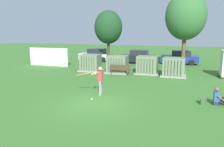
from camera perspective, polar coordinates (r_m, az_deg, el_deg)
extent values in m
plane|color=#3D752D|center=(11.82, -4.62, -7.95)|extent=(96.00, 96.00, 0.00)
cube|color=white|center=(25.28, -16.35, 4.22)|extent=(4.80, 0.12, 2.00)
cube|color=#9E9B93|center=(21.34, -5.58, 0.85)|extent=(2.10, 1.70, 0.12)
cube|color=gray|center=(21.21, -5.62, 3.00)|extent=(1.80, 1.40, 1.50)
cube|color=#63755B|center=(20.78, -8.06, 2.78)|extent=(0.06, 0.12, 1.27)
cube|color=#63755B|center=(20.67, -7.43, 2.75)|extent=(0.06, 0.12, 1.27)
cube|color=#63755B|center=(20.57, -6.78, 2.72)|extent=(0.06, 0.12, 1.27)
cube|color=#63755B|center=(20.47, -6.13, 2.70)|extent=(0.06, 0.12, 1.27)
cube|color=#63755B|center=(20.37, -5.47, 2.67)|extent=(0.06, 0.12, 1.27)
cube|color=#63755B|center=(20.27, -4.81, 2.64)|extent=(0.06, 0.12, 1.27)
cube|color=#9E9B93|center=(20.25, 1.45, 0.34)|extent=(2.10, 1.70, 0.12)
cube|color=gray|center=(20.12, 1.46, 2.61)|extent=(1.80, 1.40, 1.50)
cube|color=#63755B|center=(19.59, -0.96, 2.38)|extent=(0.06, 0.12, 1.27)
cube|color=#63755B|center=(19.51, -0.25, 2.34)|extent=(0.06, 0.12, 1.27)
cube|color=#63755B|center=(19.43, 0.47, 2.31)|extent=(0.06, 0.12, 1.27)
cube|color=#63755B|center=(19.36, 1.19, 2.27)|extent=(0.06, 0.12, 1.27)
cube|color=#63755B|center=(19.29, 1.92, 2.24)|extent=(0.06, 0.12, 1.27)
cube|color=#63755B|center=(19.22, 2.65, 2.20)|extent=(0.06, 0.12, 1.27)
cube|color=#9E9B93|center=(20.10, 9.17, 0.12)|extent=(2.10, 1.70, 0.12)
cube|color=gray|center=(19.96, 9.24, 2.40)|extent=(1.80, 1.40, 1.50)
cube|color=#63755B|center=(19.32, 7.03, 2.17)|extent=(0.06, 0.12, 1.27)
cube|color=#63755B|center=(19.28, 7.78, 2.13)|extent=(0.06, 0.12, 1.27)
cube|color=#63755B|center=(19.24, 8.53, 2.09)|extent=(0.06, 0.12, 1.27)
cube|color=#63755B|center=(19.20, 9.28, 2.05)|extent=(0.06, 0.12, 1.27)
cube|color=#63755B|center=(19.16, 10.03, 2.01)|extent=(0.06, 0.12, 1.27)
cube|color=#63755B|center=(19.13, 10.79, 1.97)|extent=(0.06, 0.12, 1.27)
cube|color=#9E9B93|center=(19.48, 15.78, -0.52)|extent=(2.10, 1.70, 0.12)
cube|color=gray|center=(19.33, 15.91, 1.83)|extent=(1.80, 1.40, 1.50)
cube|color=#63755B|center=(18.61, 13.87, 1.59)|extent=(0.06, 0.12, 1.27)
cube|color=#63755B|center=(18.60, 14.65, 1.54)|extent=(0.06, 0.12, 1.27)
cube|color=#63755B|center=(18.59, 15.43, 1.50)|extent=(0.06, 0.12, 1.27)
cube|color=#63755B|center=(18.58, 16.22, 1.45)|extent=(0.06, 0.12, 1.27)
cube|color=#63755B|center=(18.58, 17.00, 1.41)|extent=(0.06, 0.12, 1.27)
cube|color=#63755B|center=(18.58, 17.79, 1.36)|extent=(0.06, 0.12, 1.27)
cube|color=#4C3828|center=(19.31, 2.16, 0.98)|extent=(1.81, 0.46, 0.05)
cube|color=#4C3828|center=(19.10, 2.04, 1.61)|extent=(1.80, 0.10, 0.44)
cylinder|color=#4C3828|center=(19.68, 0.08, 0.48)|extent=(0.06, 0.06, 0.42)
cylinder|color=#4C3828|center=(19.33, 4.46, 0.25)|extent=(0.06, 0.06, 0.42)
cylinder|color=#4C3828|center=(19.41, -0.14, 0.33)|extent=(0.06, 0.06, 0.42)
cylinder|color=#4C3828|center=(19.06, 4.29, 0.09)|extent=(0.06, 0.06, 0.42)
cylinder|color=gray|center=(13.11, -3.17, -3.99)|extent=(0.16, 0.16, 0.88)
cylinder|color=gray|center=(13.57, -2.95, -3.46)|extent=(0.16, 0.16, 0.88)
cube|color=red|center=(13.17, -3.09, -0.61)|extent=(0.33, 0.45, 0.60)
sphere|color=#DBAD89|center=(13.08, -3.11, 1.30)|extent=(0.23, 0.23, 0.23)
cylinder|color=#DBAD89|center=(13.09, -4.77, 0.02)|extent=(0.14, 0.55, 0.09)
cylinder|color=#DBAD89|center=(13.27, -4.67, 0.17)|extent=(0.38, 0.50, 0.09)
cylinder|color=#A5723F|center=(13.30, -7.62, -0.19)|extent=(0.84, 0.28, 0.21)
sphere|color=#A5723F|center=(13.22, -5.81, 0.11)|extent=(0.08, 0.08, 0.08)
sphere|color=white|center=(12.45, -5.36, -6.75)|extent=(0.09, 0.09, 0.09)
cube|color=#282D4C|center=(12.85, 25.57, -6.99)|extent=(0.24, 0.34, 0.20)
cube|color=#3359B2|center=(12.75, 25.71, -5.45)|extent=(0.22, 0.36, 0.52)
sphere|color=brown|center=(12.65, 25.86, -3.75)|extent=(0.22, 0.22, 0.22)
cylinder|color=#282D4C|center=(12.95, 26.54, -6.39)|extent=(0.45, 0.14, 0.13)
cylinder|color=#282D4C|center=(12.76, 26.68, -6.65)|extent=(0.45, 0.14, 0.13)
cylinder|color=brown|center=(13.02, 26.50, -5.39)|extent=(0.42, 0.09, 0.32)
cylinder|color=brown|center=(12.58, 26.84, -5.97)|extent=(0.42, 0.09, 0.32)
cube|color=#4C723F|center=(12.55, 22.99, -6.62)|extent=(0.31, 0.37, 0.44)
cube|color=#3D5B33|center=(12.61, 22.40, -6.81)|extent=(0.14, 0.23, 0.22)
cylinder|color=#4C3828|center=(25.87, -0.94, 5.52)|extent=(0.32, 0.32, 2.64)
ellipsoid|color=#1E4723|center=(25.75, -0.97, 12.08)|extent=(3.25, 3.25, 3.85)
cylinder|color=brown|center=(23.69, 18.27, 5.22)|extent=(0.40, 0.40, 3.28)
ellipsoid|color=#387038|center=(23.63, 18.83, 14.12)|extent=(4.04, 4.04, 4.79)
cube|color=silver|center=(28.36, -4.25, 4.49)|extent=(4.21, 1.71, 0.80)
cube|color=#262B33|center=(28.23, -3.99, 5.93)|extent=(2.11, 1.57, 0.64)
cylinder|color=black|center=(28.13, -7.35, 3.84)|extent=(0.64, 0.22, 0.64)
cylinder|color=black|center=(29.67, -5.98, 4.25)|extent=(0.64, 0.22, 0.64)
cylinder|color=black|center=(27.15, -2.34, 3.66)|extent=(0.64, 0.22, 0.64)
cylinder|color=black|center=(28.74, -1.20, 4.09)|extent=(0.64, 0.22, 0.64)
cube|color=black|center=(26.55, 6.85, 3.99)|extent=(4.29, 1.92, 0.80)
cube|color=#262B33|center=(26.45, 7.21, 5.52)|extent=(2.18, 1.67, 0.64)
cylinder|color=black|center=(25.96, 3.73, 3.30)|extent=(0.65, 0.25, 0.64)
cylinder|color=black|center=(27.61, 4.40, 3.76)|extent=(0.65, 0.25, 0.64)
cylinder|color=black|center=(25.60, 9.47, 3.06)|extent=(0.65, 0.25, 0.64)
cylinder|color=black|center=(27.28, 9.80, 3.54)|extent=(0.65, 0.25, 0.64)
cube|color=navy|center=(26.90, 17.30, 3.65)|extent=(4.28, 1.92, 0.80)
cube|color=#262B33|center=(26.83, 17.71, 5.16)|extent=(2.18, 1.67, 0.64)
cylinder|color=black|center=(26.06, 14.49, 3.00)|extent=(0.65, 0.25, 0.64)
cylinder|color=black|center=(27.74, 14.51, 3.48)|extent=(0.65, 0.25, 0.64)
cylinder|color=black|center=(26.19, 20.19, 2.71)|extent=(0.65, 0.25, 0.64)
cylinder|color=black|center=(27.87, 19.87, 3.20)|extent=(0.65, 0.25, 0.64)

